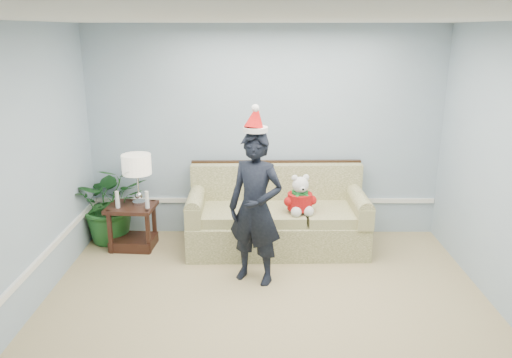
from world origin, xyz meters
The scene contains 10 objects.
room_shell centered at (0.00, 0.00, 1.35)m, with size 4.54×5.04×2.74m.
wainscot_trim centered at (-1.18, 1.18, 0.45)m, with size 4.49×4.99×0.06m.
sofa centered at (0.15, 2.05, 0.36)m, with size 2.19×0.98×1.02m.
side_table centered at (-1.64, 1.99, 0.21)m, with size 0.60×0.52×0.55m.
table_lamp centered at (-1.56, 2.06, 1.03)m, with size 0.35×0.35×0.63m.
candle_pair centered at (-1.61, 1.91, 0.65)m, with size 0.41×0.05×0.21m.
houseplant centered at (-1.95, 2.20, 0.52)m, with size 0.93×0.81×1.04m, color #1E5622.
man centered at (-0.11, 1.15, 0.83)m, with size 0.60×0.39×1.65m, color black.
santa_hat centered at (-0.11, 1.17, 1.77)m, with size 0.34×0.36×0.29m.
teddy_bear centered at (0.41, 1.80, 0.70)m, with size 0.34×0.36×0.48m.
Camera 1 is at (-0.08, -3.76, 2.63)m, focal length 35.00 mm.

